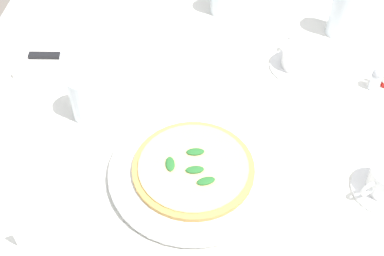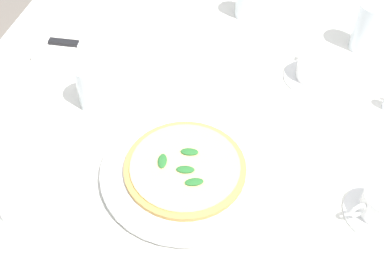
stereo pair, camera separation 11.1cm
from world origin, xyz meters
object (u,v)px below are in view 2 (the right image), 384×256
coffee_cup_far_right (381,206)px  dinner_knife (83,45)px  water_glass_left_edge (248,0)px  water_glass_near_right (367,30)px  napkin_folded (83,49)px  pizza_plate (185,172)px  water_glass_back_corner (93,88)px  coffee_cup_near_left (313,70)px  pizza (185,167)px  menu_card (26,209)px

coffee_cup_far_right → dinner_knife: size_ratio=0.66×
water_glass_left_edge → dinner_knife: bearing=-144.3°
water_glass_near_right → napkin_folded: bearing=-163.4°
pizza_plate → coffee_cup_far_right: coffee_cup_far_right is taller
water_glass_left_edge → water_glass_back_corner: (-0.26, -0.42, 0.00)m
pizza_plate → coffee_cup_near_left: size_ratio=2.60×
coffee_cup_far_right → dinner_knife: 0.78m
coffee_cup_far_right → water_glass_back_corner: bearing=167.7°
pizza_plate → pizza: (-0.00, -0.00, 0.01)m
pizza → napkin_folded: size_ratio=1.10×
pizza → napkin_folded: pizza is taller
coffee_cup_far_right → water_glass_back_corner: water_glass_back_corner is taller
water_glass_near_right → coffee_cup_far_right: bearing=-83.9°
coffee_cup_far_right → water_glass_back_corner: (-0.62, 0.14, 0.02)m
water_glass_back_corner → dinner_knife: (-0.10, 0.16, -0.02)m
napkin_folded → water_glass_left_edge: bearing=34.9°
pizza → dinner_knife: pizza is taller
water_glass_near_right → dinner_knife: water_glass_near_right is taller
water_glass_back_corner → dinner_knife: size_ratio=0.56×
water_glass_back_corner → menu_card: bearing=-91.3°
pizza_plate → water_glass_back_corner: water_glass_back_corner is taller
coffee_cup_near_left → dinner_knife: coffee_cup_near_left is taller
coffee_cup_near_left → menu_card: bearing=-131.6°
pizza → napkin_folded: bearing=138.8°
coffee_cup_far_right → water_glass_back_corner: size_ratio=1.20×
pizza → water_glass_near_right: (0.32, 0.50, 0.03)m
coffee_cup_far_right → water_glass_near_right: water_glass_near_right is taller
napkin_folded → dinner_knife: 0.01m
coffee_cup_far_right → napkin_folded: 0.78m
pizza_plate → menu_card: (-0.26, -0.17, 0.02)m
pizza → water_glass_near_right: 0.60m
water_glass_back_corner → menu_card: (-0.01, -0.32, -0.02)m
water_glass_left_edge → napkin_folded: bearing=-144.4°
coffee_cup_near_left → menu_card: 0.71m
pizza_plate → menu_card: bearing=-146.1°
napkin_folded → dinner_knife: (0.00, 0.00, 0.01)m
water_glass_back_corner → menu_card: water_glass_back_corner is taller
coffee_cup_near_left → water_glass_left_edge: (-0.20, 0.21, 0.02)m
pizza → water_glass_left_edge: size_ratio=2.39×
dinner_knife → menu_card: bearing=-85.3°
coffee_cup_far_right → pizza_plate: bearing=-179.0°
pizza_plate → pizza: size_ratio=1.39×
water_glass_near_right → dinner_knife: (-0.67, -0.20, -0.03)m
menu_card → pizza_plate: bearing=-175.0°
coffee_cup_far_right → menu_card: same height
pizza → water_glass_left_edge: bearing=88.4°
coffee_cup_far_right → menu_card: 0.66m
pizza → coffee_cup_far_right: 0.38m
pizza → menu_card: (-0.26, -0.17, 0.01)m
pizza_plate → dinner_knife: bearing=138.6°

